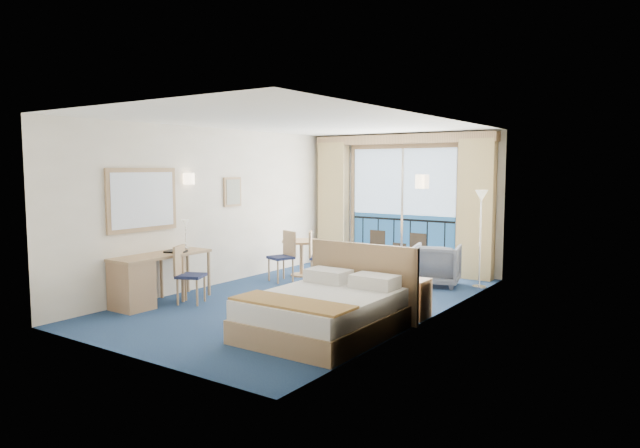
{
  "coord_description": "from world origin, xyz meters",
  "views": [
    {
      "loc": [
        5.05,
        -7.01,
        2.03
      ],
      "look_at": [
        0.09,
        0.2,
        1.16
      ],
      "focal_mm": 32.0,
      "sensor_mm": 36.0,
      "label": 1
    }
  ],
  "objects_px": {
    "bed": "(326,311)",
    "table_chair_b": "(284,253)",
    "table_chair_a": "(316,253)",
    "nightstand": "(413,298)",
    "floor_lamp": "(481,214)",
    "armchair": "(437,265)",
    "desk_chair": "(186,271)",
    "desk": "(138,280)",
    "round_table": "(302,249)"
  },
  "relations": [
    {
      "from": "nightstand",
      "to": "desk",
      "type": "bearing_deg",
      "value": -153.08
    },
    {
      "from": "armchair",
      "to": "nightstand",
      "type": "bearing_deg",
      "value": 90.19
    },
    {
      "from": "desk_chair",
      "to": "table_chair_b",
      "type": "bearing_deg",
      "value": -29.14
    },
    {
      "from": "round_table",
      "to": "nightstand",
      "type": "bearing_deg",
      "value": -27.35
    },
    {
      "from": "bed",
      "to": "table_chair_a",
      "type": "relative_size",
      "value": 2.14
    },
    {
      "from": "bed",
      "to": "desk_chair",
      "type": "relative_size",
      "value": 2.21
    },
    {
      "from": "bed",
      "to": "desk_chair",
      "type": "bearing_deg",
      "value": 177.14
    },
    {
      "from": "armchair",
      "to": "floor_lamp",
      "type": "height_order",
      "value": "floor_lamp"
    },
    {
      "from": "armchair",
      "to": "floor_lamp",
      "type": "relative_size",
      "value": 0.47
    },
    {
      "from": "nightstand",
      "to": "desk_chair",
      "type": "bearing_deg",
      "value": -159.43
    },
    {
      "from": "nightstand",
      "to": "table_chair_a",
      "type": "distance_m",
      "value": 2.81
    },
    {
      "from": "bed",
      "to": "nightstand",
      "type": "distance_m",
      "value": 1.42
    },
    {
      "from": "desk_chair",
      "to": "table_chair_a",
      "type": "relative_size",
      "value": 0.97
    },
    {
      "from": "nightstand",
      "to": "round_table",
      "type": "relative_size",
      "value": 0.71
    },
    {
      "from": "bed",
      "to": "table_chair_a",
      "type": "xyz_separation_m",
      "value": [
        -1.95,
        2.6,
        0.22
      ]
    },
    {
      "from": "table_chair_a",
      "to": "floor_lamp",
      "type": "bearing_deg",
      "value": -98.76
    },
    {
      "from": "nightstand",
      "to": "table_chair_a",
      "type": "xyz_separation_m",
      "value": [
        -2.49,
        1.28,
        0.24
      ]
    },
    {
      "from": "desk",
      "to": "desk_chair",
      "type": "xyz_separation_m",
      "value": [
        0.35,
        0.59,
        0.08
      ]
    },
    {
      "from": "table_chair_b",
      "to": "round_table",
      "type": "bearing_deg",
      "value": 114.14
    },
    {
      "from": "bed",
      "to": "table_chair_b",
      "type": "relative_size",
      "value": 2.15
    },
    {
      "from": "desk",
      "to": "round_table",
      "type": "bearing_deg",
      "value": 82.02
    },
    {
      "from": "floor_lamp",
      "to": "desk_chair",
      "type": "distance_m",
      "value": 4.89
    },
    {
      "from": "nightstand",
      "to": "armchair",
      "type": "distance_m",
      "value": 2.25
    },
    {
      "from": "nightstand",
      "to": "table_chair_b",
      "type": "xyz_separation_m",
      "value": [
        -2.99,
        1.0,
        0.24
      ]
    },
    {
      "from": "armchair",
      "to": "table_chair_b",
      "type": "distance_m",
      "value": 2.69
    },
    {
      "from": "floor_lamp",
      "to": "desk_chair",
      "type": "bearing_deg",
      "value": -132.29
    },
    {
      "from": "nightstand",
      "to": "desk",
      "type": "xyz_separation_m",
      "value": [
        -3.5,
        -1.78,
        0.14
      ]
    },
    {
      "from": "table_chair_a",
      "to": "table_chair_b",
      "type": "distance_m",
      "value": 0.57
    },
    {
      "from": "bed",
      "to": "round_table",
      "type": "xyz_separation_m",
      "value": [
        -2.49,
        2.88,
        0.22
      ]
    },
    {
      "from": "armchair",
      "to": "table_chair_b",
      "type": "bearing_deg",
      "value": 11.37
    },
    {
      "from": "armchair",
      "to": "desk",
      "type": "distance_m",
      "value": 4.91
    },
    {
      "from": "armchair",
      "to": "desk",
      "type": "height_order",
      "value": "desk"
    },
    {
      "from": "armchair",
      "to": "table_chair_b",
      "type": "xyz_separation_m",
      "value": [
        -2.41,
        -1.18,
        0.15
      ]
    },
    {
      "from": "armchair",
      "to": "round_table",
      "type": "distance_m",
      "value": 2.53
    },
    {
      "from": "armchair",
      "to": "desk_chair",
      "type": "bearing_deg",
      "value": 37.85
    },
    {
      "from": "bed",
      "to": "desk_chair",
      "type": "height_order",
      "value": "bed"
    },
    {
      "from": "armchair",
      "to": "table_chair_a",
      "type": "relative_size",
      "value": 0.87
    },
    {
      "from": "floor_lamp",
      "to": "round_table",
      "type": "xyz_separation_m",
      "value": [
        -3.13,
        -0.83,
        -0.75
      ]
    },
    {
      "from": "round_table",
      "to": "table_chair_b",
      "type": "bearing_deg",
      "value": -85.93
    },
    {
      "from": "floor_lamp",
      "to": "desk_chair",
      "type": "relative_size",
      "value": 1.9
    },
    {
      "from": "table_chair_b",
      "to": "table_chair_a",
      "type": "bearing_deg",
      "value": 50.36
    },
    {
      "from": "bed",
      "to": "desk",
      "type": "distance_m",
      "value": 3.0
    },
    {
      "from": "round_table",
      "to": "table_chair_b",
      "type": "relative_size",
      "value": 0.83
    },
    {
      "from": "nightstand",
      "to": "table_chair_b",
      "type": "relative_size",
      "value": 0.59
    },
    {
      "from": "floor_lamp",
      "to": "table_chair_a",
      "type": "bearing_deg",
      "value": -156.88
    },
    {
      "from": "armchair",
      "to": "desk",
      "type": "bearing_deg",
      "value": 38.85
    },
    {
      "from": "round_table",
      "to": "bed",
      "type": "bearing_deg",
      "value": -49.17
    },
    {
      "from": "armchair",
      "to": "desk_chair",
      "type": "relative_size",
      "value": 0.9
    },
    {
      "from": "table_chair_a",
      "to": "nightstand",
      "type": "bearing_deg",
      "value": -149.14
    },
    {
      "from": "floor_lamp",
      "to": "desk_chair",
      "type": "height_order",
      "value": "floor_lamp"
    }
  ]
}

